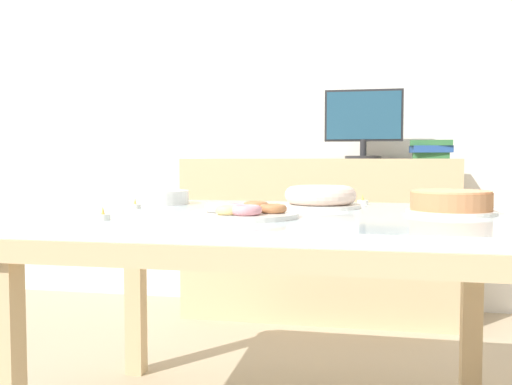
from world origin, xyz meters
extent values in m
cube|color=white|center=(0.00, 1.74, 1.30)|extent=(8.00, 0.10, 2.60)
cube|color=silver|center=(0.00, 0.00, 0.70)|extent=(1.41, 0.94, 0.04)
cube|color=#D1B284|center=(0.00, -0.44, 0.65)|extent=(1.44, 0.08, 0.06)
cube|color=#D1B284|center=(0.00, 0.44, 0.65)|extent=(1.44, 0.08, 0.06)
cube|color=#D1B284|center=(-0.68, 0.00, 0.65)|extent=(0.08, 0.97, 0.06)
cube|color=#D1B284|center=(0.68, 0.00, 0.65)|extent=(0.08, 0.97, 0.06)
cube|color=#D1B284|center=(-0.66, -0.42, 0.33)|extent=(0.07, 0.07, 0.66)
cube|color=#D1B284|center=(-0.66, 0.42, 0.33)|extent=(0.07, 0.07, 0.66)
cube|color=#D1B284|center=(0.66, 0.42, 0.33)|extent=(0.07, 0.07, 0.66)
cube|color=#D1B284|center=(0.00, 1.44, 0.44)|extent=(1.48, 0.44, 0.89)
cylinder|color=#262628|center=(0.24, 1.44, 0.90)|extent=(0.20, 0.20, 0.02)
cylinder|color=#262628|center=(0.24, 1.44, 0.95)|extent=(0.04, 0.04, 0.09)
cube|color=#262628|center=(0.24, 1.44, 1.12)|extent=(0.42, 0.02, 0.28)
cube|color=navy|center=(0.24, 1.43, 1.12)|extent=(0.40, 0.00, 0.26)
cube|color=#2D6638|center=(0.60, 1.44, 0.90)|extent=(0.18, 0.14, 0.03)
cube|color=#23478C|center=(0.60, 1.44, 0.94)|extent=(0.22, 0.20, 0.04)
cube|color=#2D6638|center=(0.60, 1.44, 0.97)|extent=(0.23, 0.18, 0.03)
cylinder|color=silver|center=(0.53, 0.05, 0.73)|extent=(0.27, 0.27, 0.01)
cylinder|color=#BC7A4C|center=(0.53, 0.05, 0.76)|extent=(0.24, 0.24, 0.05)
cylinder|color=#EDA16C|center=(0.53, 0.05, 0.79)|extent=(0.23, 0.23, 0.01)
cylinder|color=silver|center=(0.12, 0.20, 0.73)|extent=(0.28, 0.28, 0.01)
torus|color=beige|center=(0.12, 0.20, 0.76)|extent=(0.24, 0.24, 0.06)
cylinder|color=silver|center=(-0.07, -0.17, 0.73)|extent=(0.32, 0.32, 0.01)
torus|color=#B27042|center=(0.02, -0.16, 0.75)|extent=(0.08, 0.08, 0.02)
torus|color=#B27042|center=(-0.04, -0.10, 0.75)|extent=(0.08, 0.08, 0.03)
torus|color=pink|center=(-0.09, -0.11, 0.75)|extent=(0.07, 0.07, 0.02)
torus|color=white|center=(-0.14, -0.17, 0.75)|extent=(0.08, 0.08, 0.03)
torus|color=#EAD184|center=(-0.09, -0.23, 0.75)|extent=(0.07, 0.07, 0.02)
torus|color=pink|center=(-0.04, -0.24, 0.75)|extent=(0.09, 0.09, 0.03)
cylinder|color=silver|center=(-0.48, 0.24, 0.73)|extent=(0.21, 0.21, 0.01)
cylinder|color=silver|center=(-0.48, 0.24, 0.74)|extent=(0.21, 0.21, 0.01)
cylinder|color=silver|center=(-0.48, 0.24, 0.75)|extent=(0.21, 0.21, 0.01)
cylinder|color=silver|center=(-0.48, 0.24, 0.76)|extent=(0.21, 0.21, 0.01)
cylinder|color=silver|center=(-0.48, 0.24, 0.77)|extent=(0.21, 0.21, 0.01)
cylinder|color=silver|center=(0.50, 0.35, 0.73)|extent=(0.04, 0.04, 0.02)
cylinder|color=white|center=(0.50, 0.35, 0.73)|extent=(0.03, 0.03, 0.00)
cone|color=#F9B74C|center=(0.50, 0.35, 0.75)|extent=(0.01, 0.01, 0.02)
cylinder|color=silver|center=(0.26, 0.36, 0.73)|extent=(0.04, 0.04, 0.02)
cylinder|color=white|center=(0.26, 0.36, 0.73)|extent=(0.03, 0.03, 0.00)
cone|color=#F9B74C|center=(0.26, 0.36, 0.75)|extent=(0.01, 0.01, 0.02)
cylinder|color=silver|center=(-0.48, 0.03, 0.73)|extent=(0.04, 0.04, 0.02)
cylinder|color=white|center=(-0.48, 0.03, 0.73)|extent=(0.03, 0.03, 0.00)
cone|color=#F9B74C|center=(-0.48, 0.03, 0.75)|extent=(0.01, 0.01, 0.02)
cylinder|color=silver|center=(-0.43, -0.32, 0.73)|extent=(0.04, 0.04, 0.02)
cylinder|color=white|center=(-0.43, -0.32, 0.73)|extent=(0.03, 0.03, 0.00)
cone|color=#F9B74C|center=(-0.43, -0.32, 0.75)|extent=(0.01, 0.01, 0.02)
camera|label=1|loc=(0.29, -1.75, 0.89)|focal=40.00mm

